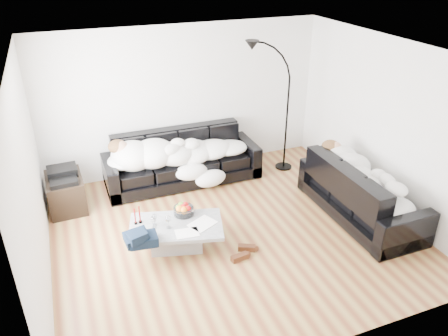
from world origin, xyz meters
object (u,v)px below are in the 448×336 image
object	(u,v)px
sofa_right	(361,191)
stereo	(63,174)
sleeper_back	(182,148)
sleeper_right	(363,179)
candle_left	(135,217)
floor_lamp	(287,114)
av_cabinet	(66,193)
candle_right	(140,215)
sofa_back	(182,158)
coffee_table	(177,236)
wine_glass_c	(168,222)
wine_glass_a	(154,220)
wine_glass_b	(154,223)
shoes	(243,253)
fruit_bowl	(184,209)

from	to	relation	value
sofa_right	stereo	xyz separation A→B (m)	(-4.17, 1.86, 0.17)
sleeper_back	sleeper_right	bearing A→B (deg)	-42.19
candle_left	floor_lamp	size ratio (longest dim) A/B	0.11
sofa_right	av_cabinet	bearing A→B (deg)	65.92
candle_right	sleeper_right	bearing A→B (deg)	-8.29
sofa_right	av_cabinet	distance (m)	4.57
sofa_back	coffee_table	distance (m)	1.93
sleeper_right	sleeper_back	bearing A→B (deg)	47.81
sofa_right	wine_glass_c	size ratio (longest dim) A/B	11.32
sofa_right	wine_glass_a	distance (m)	3.12
sleeper_back	wine_glass_b	size ratio (longest dim) A/B	12.23
sofa_right	sleeper_back	world-z (taller)	sleeper_back
sofa_right	coffee_table	world-z (taller)	sofa_right
wine_glass_c	shoes	size ratio (longest dim) A/B	0.47
sleeper_right	stereo	size ratio (longest dim) A/B	4.16
wine_glass_c	candle_right	world-z (taller)	candle_right
sofa_right	sleeper_back	bearing A→B (deg)	47.81
wine_glass_b	sleeper_right	bearing A→B (deg)	-5.10
shoes	sofa_back	bearing A→B (deg)	97.05
fruit_bowl	floor_lamp	xyz separation A→B (m)	(2.35, 1.39, 0.60)
coffee_table	fruit_bowl	xyz separation A→B (m)	(0.18, 0.22, 0.27)
sofa_back	fruit_bowl	bearing A→B (deg)	-105.65
fruit_bowl	candle_right	xyz separation A→B (m)	(-0.61, 0.01, 0.04)
coffee_table	sleeper_right	bearing A→B (deg)	-4.94
candle_left	candle_right	size ratio (longest dim) A/B	0.92
fruit_bowl	wine_glass_c	distance (m)	0.38
sleeper_right	sofa_right	bearing A→B (deg)	0.00
sofa_right	candle_left	world-z (taller)	sofa_right
sleeper_right	wine_glass_a	world-z (taller)	sleeper_right
shoes	wine_glass_a	bearing A→B (deg)	153.06
fruit_bowl	stereo	bearing A→B (deg)	137.27
sofa_right	shoes	size ratio (longest dim) A/B	5.33
candle_right	floor_lamp	distance (m)	3.31
sleeper_back	wine_glass_a	world-z (taller)	sleeper_back
sofa_right	floor_lamp	bearing A→B (deg)	9.35
av_cabinet	candle_right	bearing A→B (deg)	-58.56
wine_glass_a	candle_left	bearing A→B (deg)	152.85
fruit_bowl	floor_lamp	size ratio (longest dim) A/B	0.14
sofa_back	wine_glass_c	size ratio (longest dim) A/B	14.10
candle_left	wine_glass_b	bearing A→B (deg)	-42.36
stereo	floor_lamp	size ratio (longest dim) A/B	0.21
sofa_back	wine_glass_b	bearing A→B (deg)	-117.35
candle_left	floor_lamp	world-z (taller)	floor_lamp
candle_right	floor_lamp	size ratio (longest dim) A/B	0.12
sleeper_right	candle_right	xyz separation A→B (m)	(-3.27, 0.48, -0.15)
wine_glass_a	candle_right	bearing A→B (deg)	142.88
sleeper_back	candle_left	size ratio (longest dim) A/B	9.42
fruit_bowl	wine_glass_c	xyz separation A→B (m)	(-0.29, -0.24, 0.01)
candle_right	av_cabinet	world-z (taller)	candle_right
sleeper_right	shoes	distance (m)	2.15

